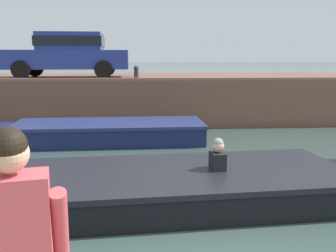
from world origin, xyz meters
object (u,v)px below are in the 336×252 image
boat_moored_central_navy (100,132)px  person_seated_left (16,237)px  mooring_bollard_mid (136,72)px  motorboat_passing (182,186)px  car_left_inner_blue (68,53)px

boat_moored_central_navy → person_seated_left: person_seated_left is taller
mooring_bollard_mid → person_seated_left: 9.80m
motorboat_passing → mooring_bollard_mid: size_ratio=15.22×
boat_moored_central_navy → car_left_inner_blue: size_ratio=1.33×
boat_moored_central_navy → car_left_inner_blue: bearing=110.4°
car_left_inner_blue → motorboat_passing: bearing=-68.8°
motorboat_passing → person_seated_left: size_ratio=7.02×
car_left_inner_blue → person_seated_left: size_ratio=4.51×
car_left_inner_blue → mooring_bollard_mid: size_ratio=9.78×
motorboat_passing → car_left_inner_blue: bearing=111.2°
motorboat_passing → person_seated_left: bearing=-109.2°
person_seated_left → car_left_inner_blue: bearing=99.4°
boat_moored_central_navy → person_seated_left: (0.45, -7.74, 0.97)m
motorboat_passing → boat_moored_central_navy: bearing=112.0°
boat_moored_central_navy → motorboat_passing: size_ratio=0.86×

